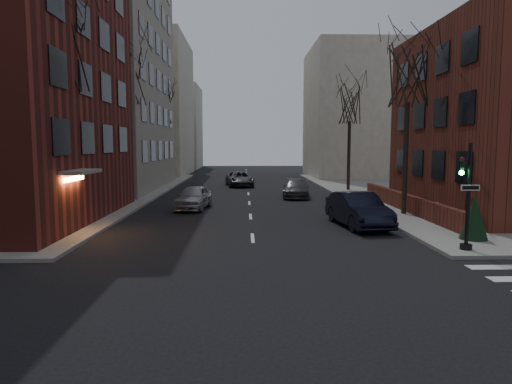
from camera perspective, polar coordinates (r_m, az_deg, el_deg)
ground at (r=8.70m, az=1.22°, el=-22.10°), size 160.00×160.00×0.00m
building_left_tan at (r=45.94m, az=-23.93°, el=17.92°), size 18.00×18.00×28.00m
low_wall_right at (r=28.58m, az=18.28°, el=-1.25°), size 0.35×16.00×1.00m
building_distant_la at (r=64.54m, az=-14.86°, el=10.13°), size 14.00×16.00×18.00m
building_distant_ra at (r=59.81m, az=13.56°, el=9.55°), size 14.00×14.00×16.00m
building_distant_lb at (r=80.71m, az=-10.63°, el=7.93°), size 10.00×12.00×14.00m
traffic_signal at (r=18.75m, az=24.81°, el=-1.28°), size 0.76×0.44×4.00m
tree_left_a at (r=23.65m, az=-23.34°, el=16.16°), size 4.18×4.18×10.26m
tree_left_b at (r=35.04m, az=-15.89°, el=13.65°), size 4.40×4.40×10.80m
tree_left_c at (r=48.56m, az=-11.72°, el=10.49°), size 3.96×3.96×9.72m
tree_right_a at (r=27.54m, az=18.51°, el=13.88°), size 3.96×3.96×9.72m
tree_right_b at (r=40.86m, az=11.66°, el=10.75°), size 3.74×3.74×9.18m
streetlamp_near at (r=30.68m, az=-16.40°, el=6.00°), size 0.36×0.36×6.28m
streetlamp_far at (r=50.28m, az=-10.54°, el=6.03°), size 0.36×0.36×6.28m
parked_sedan at (r=23.30m, az=12.64°, el=-2.17°), size 2.48×5.36×1.70m
car_lane_silver at (r=29.15m, az=-7.82°, el=-0.66°), size 2.31×4.63×1.51m
car_lane_gray at (r=35.45m, az=5.05°, el=0.45°), size 2.53×5.02×1.40m
car_lane_far at (r=44.84m, az=-2.07°, el=1.65°), size 3.04×5.44×1.44m
sandwich_board at (r=26.54m, az=21.27°, el=-2.05°), size 0.52×0.62×0.86m
evergreen_shrub at (r=21.03m, az=25.62°, el=-2.84°), size 1.26×1.26×1.87m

